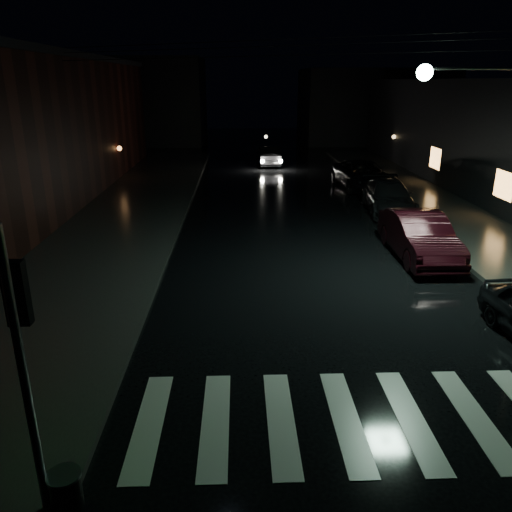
{
  "coord_description": "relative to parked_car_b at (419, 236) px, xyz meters",
  "views": [
    {
      "loc": [
        0.48,
        -7.1,
        5.89
      ],
      "look_at": [
        0.9,
        5.08,
        1.6
      ],
      "focal_mm": 35.0,
      "sensor_mm": 36.0,
      "label": 1
    }
  ],
  "objects": [
    {
      "name": "ground",
      "position": [
        -6.73,
        -9.29,
        -0.79
      ],
      "size": [
        120.0,
        120.0,
        0.0
      ],
      "primitive_type": "plane",
      "color": "black",
      "rests_on": "ground"
    },
    {
      "name": "sidewalk_left",
      "position": [
        -11.73,
        4.71,
        -0.72
      ],
      "size": [
        6.0,
        44.0,
        0.15
      ],
      "primitive_type": "cube",
      "color": "#282826",
      "rests_on": "ground"
    },
    {
      "name": "sidewalk_right",
      "position": [
        3.27,
        4.71,
        -0.72
      ],
      "size": [
        4.0,
        44.0,
        0.15
      ],
      "primitive_type": "cube",
      "color": "#282826",
      "rests_on": "ground"
    },
    {
      "name": "building_far_left",
      "position": [
        -16.73,
        35.71,
        3.21
      ],
      "size": [
        14.0,
        10.0,
        8.0
      ],
      "primitive_type": "cube",
      "color": "black",
      "rests_on": "ground"
    },
    {
      "name": "building_far_right",
      "position": [
        7.27,
        35.71,
        2.71
      ],
      "size": [
        14.0,
        10.0,
        7.0
      ],
      "primitive_type": "cube",
      "color": "black",
      "rests_on": "ground"
    },
    {
      "name": "crosswalk",
      "position": [
        -3.73,
        -8.79,
        -0.79
      ],
      "size": [
        9.0,
        3.0,
        0.01
      ],
      "primitive_type": "cube",
      "color": "beige",
      "rests_on": "ground"
    },
    {
      "name": "signal_pole_corner",
      "position": [
        -8.87,
        -10.75,
        0.75
      ],
      "size": [
        0.68,
        0.61,
        4.2
      ],
      "color": "slate",
      "rests_on": "ground"
    },
    {
      "name": "parked_car_b",
      "position": [
        0.0,
        0.0,
        0.0
      ],
      "size": [
        1.71,
        4.82,
        1.58
      ],
      "primitive_type": "imported",
      "rotation": [
        0.0,
        0.0,
        -0.01
      ],
      "color": "black",
      "rests_on": "ground"
    },
    {
      "name": "parked_car_c",
      "position": [
        0.77,
        6.48,
        -0.07
      ],
      "size": [
        2.46,
        5.16,
        1.45
      ],
      "primitive_type": "imported",
      "rotation": [
        0.0,
        0.0,
        -0.09
      ],
      "color": "black",
      "rests_on": "ground"
    },
    {
      "name": "parked_car_d",
      "position": [
        0.87,
        11.94,
        -0.02
      ],
      "size": [
        2.98,
        5.76,
        1.55
      ],
      "primitive_type": "imported",
      "rotation": [
        0.0,
        0.0,
        0.07
      ],
      "color": "black",
      "rests_on": "ground"
    },
    {
      "name": "oncoming_car",
      "position": [
        -4.06,
        20.54,
        -0.1
      ],
      "size": [
        1.57,
        4.25,
        1.39
      ],
      "primitive_type": "imported",
      "rotation": [
        0.0,
        0.0,
        3.17
      ],
      "color": "black",
      "rests_on": "ground"
    }
  ]
}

